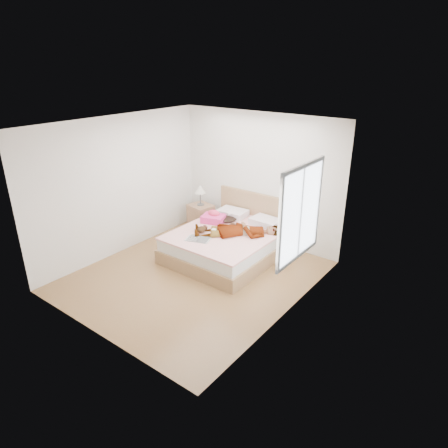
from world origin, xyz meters
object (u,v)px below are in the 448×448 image
(phone, at_px, (229,213))
(bed, at_px, (230,241))
(plush_toy, at_px, (202,229))
(woman, at_px, (238,228))
(nightstand, at_px, (201,216))
(towel, at_px, (213,217))
(coffee_mug, at_px, (214,232))
(magazine, at_px, (198,239))

(phone, relative_size, bed, 0.04)
(phone, xyz_separation_m, plush_toy, (-0.06, -0.77, -0.10))
(woman, height_order, nightstand, nightstand)
(phone, bearing_deg, towel, -174.48)
(phone, height_order, plush_toy, phone)
(coffee_mug, relative_size, plush_toy, 0.57)
(bed, bearing_deg, magazine, -107.22)
(woman, bearing_deg, coffee_mug, -86.89)
(bed, relative_size, nightstand, 2.02)
(bed, bearing_deg, phone, 128.29)
(magazine, bearing_deg, towel, 110.59)
(towel, distance_m, plush_toy, 0.57)
(bed, bearing_deg, nightstand, 154.68)
(bed, relative_size, coffee_mug, 15.66)
(phone, height_order, bed, bed)
(woman, height_order, phone, woman)
(towel, distance_m, magazine, 0.88)
(bed, xyz_separation_m, nightstand, (-1.21, 0.57, 0.07))
(woman, bearing_deg, bed, -136.95)
(phone, relative_size, magazine, 0.18)
(phone, height_order, coffee_mug, phone)
(coffee_mug, xyz_separation_m, plush_toy, (-0.23, -0.07, 0.01))
(towel, xyz_separation_m, coffee_mug, (0.39, -0.48, -0.04))
(woman, height_order, coffee_mug, woman)
(towel, relative_size, magazine, 1.03)
(bed, distance_m, nightstand, 1.34)
(magazine, xyz_separation_m, nightstand, (-1.00, 1.25, -0.18))
(phone, distance_m, towel, 0.33)
(bed, height_order, nightstand, nightstand)
(plush_toy, bearing_deg, nightstand, 131.53)
(phone, bearing_deg, nightstand, 129.02)
(woman, bearing_deg, plush_toy, -95.38)
(towel, bearing_deg, bed, -16.01)
(woman, xyz_separation_m, plush_toy, (-0.56, -0.37, -0.04))
(bed, bearing_deg, towel, 163.99)
(coffee_mug, bearing_deg, towel, 129.70)
(magazine, xyz_separation_m, plush_toy, (-0.14, 0.28, 0.06))
(plush_toy, bearing_deg, towel, 106.93)
(phone, xyz_separation_m, bed, (0.29, -0.37, -0.40))
(bed, xyz_separation_m, towel, (-0.52, 0.15, 0.33))
(bed, height_order, coffee_mug, bed)
(towel, bearing_deg, coffee_mug, -50.30)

